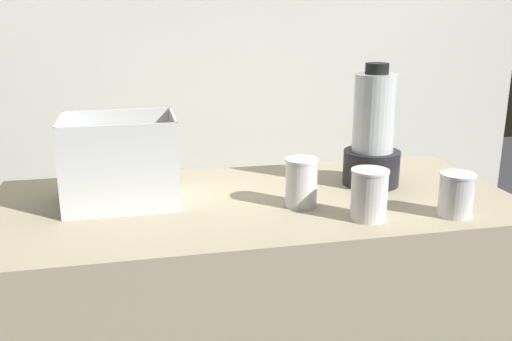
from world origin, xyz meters
TOP-DOWN VIEW (x-y plane):
  - back_wall_unit at (-0.00, 0.77)m, footprint 2.60×0.24m
  - carrot_display_bin at (-0.34, 0.05)m, footprint 0.29×0.22m
  - blender_pitcher at (0.36, 0.06)m, footprint 0.16×0.16m
  - juice_cup_orange_far_left at (0.10, -0.08)m, footprint 0.09×0.09m
  - juice_cup_mango_left at (0.23, -0.20)m, footprint 0.09×0.09m
  - juice_cup_pomegranate_middle at (0.45, -0.23)m, footprint 0.09×0.09m

SIDE VIEW (x-z plane):
  - juice_cup_pomegranate_middle at x=0.45m, z-range 0.89..1.00m
  - juice_cup_orange_far_left at x=0.10m, z-range 0.89..1.02m
  - juice_cup_mango_left at x=0.23m, z-range 0.89..1.02m
  - carrot_display_bin at x=-0.34m, z-range 0.86..1.09m
  - blender_pitcher at x=0.36m, z-range 0.86..1.21m
  - back_wall_unit at x=0.00m, z-range 0.01..2.51m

